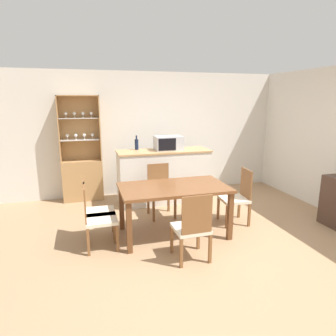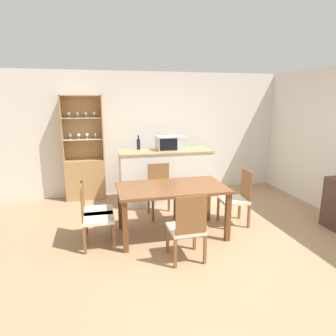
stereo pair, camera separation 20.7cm
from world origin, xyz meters
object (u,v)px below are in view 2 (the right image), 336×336
object	(u,v)px
display_cabinet	(85,170)
dining_chair_side_left_far	(95,210)
dining_chair_head_near	(187,228)
microwave	(170,143)
dining_table	(172,192)
wine_bottle	(138,144)
dining_chair_side_right_far	(237,198)
dining_chair_head_far	(161,191)
dining_chair_side_left_near	(94,217)

from	to	relation	value
display_cabinet	dining_chair_side_left_far	bearing A→B (deg)	-84.73
dining_chair_head_near	microwave	world-z (taller)	microwave
dining_table	dining_chair_side_left_far	xyz separation A→B (m)	(-1.12, 0.14, -0.22)
display_cabinet	dining_chair_head_near	size ratio (longest dim) A/B	2.31
dining_chair_side_left_far	display_cabinet	bearing A→B (deg)	-174.04
dining_table	wine_bottle	xyz separation A→B (m)	(-0.24, 1.71, 0.48)
dining_table	microwave	distance (m)	1.64
wine_bottle	dining_chair_side_right_far	bearing A→B (deg)	-49.33
dining_chair_side_right_far	dining_chair_head_far	xyz separation A→B (m)	(-1.12, 0.65, 0.00)
dining_chair_side_right_far	microwave	xyz separation A→B (m)	(-0.76, 1.39, 0.73)
dining_chair_head_near	dining_chair_side_left_near	bearing A→B (deg)	148.86
dining_chair_side_left_near	wine_bottle	world-z (taller)	wine_bottle
dining_chair_side_left_near	dining_table	bearing A→B (deg)	96.36
dining_chair_side_left_near	wine_bottle	distance (m)	2.16
display_cabinet	dining_chair_side_left_far	world-z (taller)	display_cabinet
display_cabinet	dining_chair_head_near	distance (m)	3.11
dining_chair_side_left_far	dining_chair_head_far	distance (m)	1.29
display_cabinet	wine_bottle	bearing A→B (deg)	-17.61
display_cabinet	dining_chair_head_near	bearing A→B (deg)	-65.43
dining_chair_head_far	wine_bottle	world-z (taller)	wine_bottle
display_cabinet	dining_chair_side_left_near	world-z (taller)	display_cabinet
dining_chair_head_far	wine_bottle	distance (m)	1.19
dining_table	dining_chair_side_left_near	bearing A→B (deg)	-173.02
microwave	dining_chair_side_right_far	bearing A→B (deg)	-61.15
dining_chair_head_near	microwave	bearing A→B (deg)	80.23
dining_chair_side_left_near	dining_chair_head_far	distance (m)	1.44
dining_table	dining_chair_side_right_far	distance (m)	1.15
display_cabinet	dining_chair_side_left_far	xyz separation A→B (m)	(0.18, -1.91, -0.16)
wine_bottle	display_cabinet	bearing A→B (deg)	162.39
display_cabinet	microwave	world-z (taller)	display_cabinet
display_cabinet	microwave	xyz separation A→B (m)	(1.64, -0.52, 0.57)
dining_table	dining_chair_side_left_near	distance (m)	1.15
dining_table	dining_chair_head_near	size ratio (longest dim) A/B	1.76
dining_chair_side_left_far	wine_bottle	size ratio (longest dim) A/B	3.21
dining_chair_side_left_far	microwave	bearing A→B (deg)	134.00
dining_chair_side_left_far	dining_chair_head_far	world-z (taller)	same
dining_chair_side_right_far	dining_chair_side_left_near	size ratio (longest dim) A/B	1.00
display_cabinet	dining_chair_side_right_far	distance (m)	3.08
dining_chair_side_left_far	microwave	world-z (taller)	microwave
dining_chair_head_far	microwave	world-z (taller)	microwave
microwave	wine_bottle	size ratio (longest dim) A/B	1.89
dining_chair_side_left_near	dining_chair_side_left_far	bearing A→B (deg)	179.38
dining_table	dining_chair_head_near	world-z (taller)	dining_chair_head_near
dining_chair_side_left_near	microwave	world-z (taller)	microwave
dining_chair_side_left_far	wine_bottle	xyz separation A→B (m)	(0.87, 1.57, 0.70)
dining_table	dining_chair_head_far	xyz separation A→B (m)	(-0.00, 0.78, -0.22)
dining_chair_side_right_far	dining_chair_side_left_far	bearing A→B (deg)	94.18
dining_chair_head_far	microwave	xyz separation A→B (m)	(0.35, 0.74, 0.73)
dining_chair_side_left_near	microwave	xyz separation A→B (m)	(1.47, 1.66, 0.73)
dining_table	dining_chair_side_left_far	world-z (taller)	dining_chair_side_left_far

